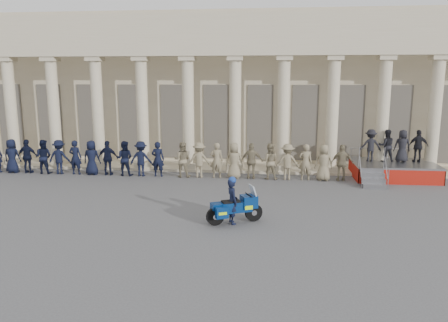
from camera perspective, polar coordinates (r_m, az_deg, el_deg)
ground at (r=16.94m, az=-5.36°, el=-6.99°), size 90.00×90.00×0.00m
building at (r=30.70m, az=0.12°, el=9.68°), size 40.00×12.50×9.00m
officer_rank at (r=23.80m, az=-12.74°, el=0.34°), size 23.27×0.70×1.86m
reviewing_stand at (r=24.17m, az=20.98°, el=1.01°), size 4.11×3.98×2.52m
motorcycle at (r=15.78m, az=1.47°, el=-6.06°), size 1.99×1.29×1.36m
rider at (r=15.66m, az=1.08°, el=-5.15°), size 0.61×0.71×1.73m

